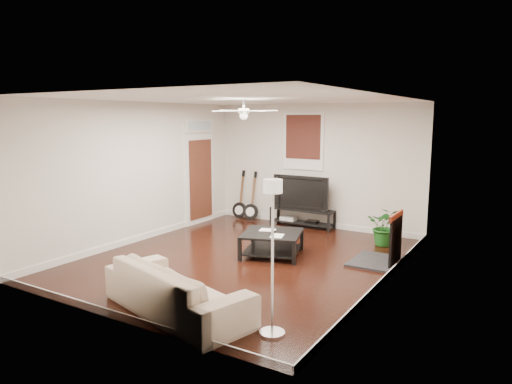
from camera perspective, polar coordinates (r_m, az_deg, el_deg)
room at (r=8.12m, az=-1.47°, el=1.36°), size 5.01×6.01×2.81m
brick_accent at (r=8.06m, az=17.61°, el=0.88°), size 0.02×2.20×2.80m
fireplace at (r=8.31m, az=15.36°, el=-5.39°), size 0.80×1.10×0.92m
window_back at (r=10.80m, az=5.78°, el=6.16°), size 1.00×0.06×1.30m
door_left at (r=11.09m, az=-6.84°, el=2.59°), size 0.08×1.00×2.50m
tv_stand at (r=10.82m, az=5.65°, el=-3.14°), size 1.50×0.40×0.42m
tv at (r=10.73m, az=5.75°, el=0.00°), size 1.34×0.18×0.77m
coffee_table at (r=8.57m, az=1.97°, el=-6.32°), size 1.28×1.28×0.43m
sofa at (r=6.19m, az=-9.67°, el=-11.49°), size 2.39×1.44×0.65m
floor_lamp at (r=5.34m, az=2.02°, el=-8.09°), size 0.37×0.37×1.83m
potted_plant at (r=9.51m, az=15.58°, el=-4.04°), size 0.78×0.71×0.77m
guitar_left at (r=11.55m, az=-2.03°, el=-0.31°), size 0.40×0.29×1.22m
guitar_right at (r=11.33m, az=-0.64°, el=-0.48°), size 0.42×0.33×1.22m
ceiling_fan at (r=8.05m, az=-1.50°, el=9.86°), size 1.24×1.24×0.32m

